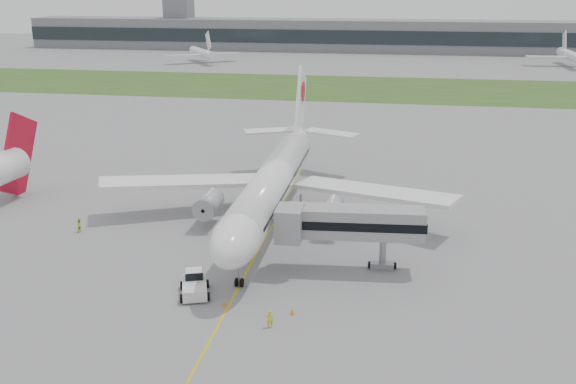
% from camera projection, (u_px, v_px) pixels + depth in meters
% --- Properties ---
extents(ground, '(600.00, 600.00, 0.00)m').
position_uv_depth(ground, '(268.00, 234.00, 81.25)').
color(ground, gray).
rests_on(ground, ground).
extents(apron_markings, '(70.00, 70.00, 0.04)m').
position_uv_depth(apron_markings, '(259.00, 249.00, 76.57)').
color(apron_markings, gold).
rests_on(apron_markings, ground).
extents(grass_strip, '(600.00, 50.00, 0.02)m').
position_uv_depth(grass_strip, '(346.00, 88.00, 193.67)').
color(grass_strip, '#2E4E1D').
rests_on(grass_strip, ground).
extents(terminal_building, '(320.00, 22.30, 14.00)m').
position_uv_depth(terminal_building, '(366.00, 36.00, 294.42)').
color(terminal_building, slate).
rests_on(terminal_building, ground).
extents(control_tower, '(12.00, 12.00, 56.00)m').
position_uv_depth(control_tower, '(181.00, 47.00, 312.92)').
color(control_tower, slate).
rests_on(control_tower, ground).
extents(airliner, '(48.13, 53.95, 17.88)m').
position_uv_depth(airliner, '(274.00, 180.00, 84.05)').
color(airliner, white).
rests_on(airliner, ground).
extents(pushback_tug, '(3.98, 4.89, 2.22)m').
position_uv_depth(pushback_tug, '(195.00, 284.00, 65.35)').
color(pushback_tug, silver).
rests_on(pushback_tug, ground).
extents(jet_bridge, '(16.02, 5.69, 7.42)m').
position_uv_depth(jet_bridge, '(345.00, 223.00, 69.42)').
color(jet_bridge, gray).
rests_on(jet_bridge, ground).
extents(safety_cone_left, '(0.42, 0.42, 0.58)m').
position_uv_depth(safety_cone_left, '(224.00, 303.00, 63.09)').
color(safety_cone_left, orange).
rests_on(safety_cone_left, ground).
extents(safety_cone_right, '(0.44, 0.44, 0.60)m').
position_uv_depth(safety_cone_right, '(292.00, 312.00, 61.34)').
color(safety_cone_right, orange).
rests_on(safety_cone_right, ground).
extents(ground_crew_near, '(0.76, 0.66, 1.77)m').
position_uv_depth(ground_crew_near, '(270.00, 319.00, 58.93)').
color(ground_crew_near, '#C4D924').
rests_on(ground_crew_near, ground).
extents(ground_crew_far, '(0.84, 0.99, 1.81)m').
position_uv_depth(ground_crew_far, '(80.00, 225.00, 81.59)').
color(ground_crew_far, '#C4D924').
rests_on(ground_crew_far, ground).
extents(distant_aircraft_left, '(38.76, 37.83, 11.21)m').
position_uv_depth(distant_aircraft_left, '(203.00, 63.00, 253.39)').
color(distant_aircraft_left, white).
rests_on(distant_aircraft_left, ground).
extents(distant_aircraft_right, '(32.13, 28.46, 12.12)m').
position_uv_depth(distant_aircraft_right, '(568.00, 66.00, 242.47)').
color(distant_aircraft_right, white).
rests_on(distant_aircraft_right, ground).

